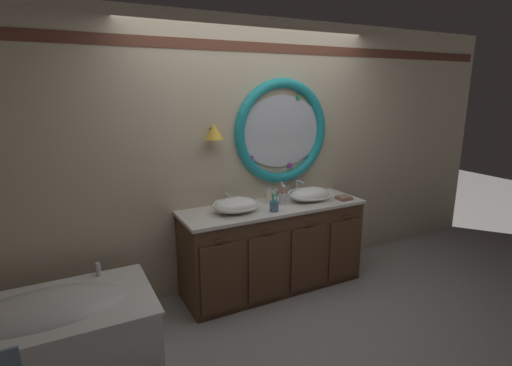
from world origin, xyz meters
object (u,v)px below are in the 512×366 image
(bathtub, at_px, (47,333))
(toothbrush_holder_right, at_px, (283,198))
(folded_hand_towel, at_px, (344,198))
(toothbrush_holder_left, at_px, (274,205))
(sink_basin_right, at_px, (310,194))
(sink_basin_left, at_px, (236,205))
(soap_dispenser, at_px, (269,196))

(bathtub, xyz_separation_m, toothbrush_holder_right, (2.09, 0.32, 0.61))
(toothbrush_holder_right, xyz_separation_m, folded_hand_towel, (0.64, -0.14, -0.04))
(bathtub, bearing_deg, folded_hand_towel, 3.75)
(toothbrush_holder_left, xyz_separation_m, toothbrush_holder_right, (0.18, 0.15, 0.01))
(sink_basin_right, relative_size, toothbrush_holder_left, 2.11)
(toothbrush_holder_right, bearing_deg, sink_basin_left, -177.99)
(folded_hand_towel, bearing_deg, soap_dispenser, 160.79)
(sink_basin_left, xyz_separation_m, toothbrush_holder_right, (0.50, 0.02, -0.01))
(soap_dispenser, xyz_separation_m, folded_hand_towel, (0.73, -0.25, -0.05))
(toothbrush_holder_left, relative_size, soap_dispenser, 1.40)
(sink_basin_left, xyz_separation_m, soap_dispenser, (0.41, 0.13, -0.00))
(bathtub, bearing_deg, toothbrush_holder_left, 5.19)
(bathtub, xyz_separation_m, toothbrush_holder_left, (1.91, 0.17, 0.60))
(bathtub, xyz_separation_m, sink_basin_right, (2.40, 0.30, 0.62))
(sink_basin_left, height_order, soap_dispenser, soap_dispenser)
(sink_basin_right, relative_size, folded_hand_towel, 3.17)
(sink_basin_left, distance_m, toothbrush_holder_left, 0.35)
(sink_basin_left, height_order, folded_hand_towel, sink_basin_left)
(sink_basin_right, bearing_deg, toothbrush_holder_left, -165.22)
(sink_basin_right, distance_m, folded_hand_towel, 0.36)
(sink_basin_right, distance_m, toothbrush_holder_left, 0.51)
(sink_basin_left, bearing_deg, bathtub, -169.19)
(bathtub, distance_m, soap_dispenser, 2.14)
(toothbrush_holder_left, bearing_deg, folded_hand_towel, 0.37)
(toothbrush_holder_left, height_order, toothbrush_holder_right, toothbrush_holder_right)
(sink_basin_left, bearing_deg, toothbrush_holder_right, 2.01)
(toothbrush_holder_left, xyz_separation_m, soap_dispenser, (0.09, 0.26, 0.01))
(toothbrush_holder_left, relative_size, folded_hand_towel, 1.50)
(bathtub, relative_size, sink_basin_right, 3.17)
(bathtub, xyz_separation_m, sink_basin_left, (1.59, 0.30, 0.62))
(soap_dispenser, distance_m, folded_hand_towel, 0.77)
(sink_basin_right, height_order, soap_dispenser, soap_dispenser)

